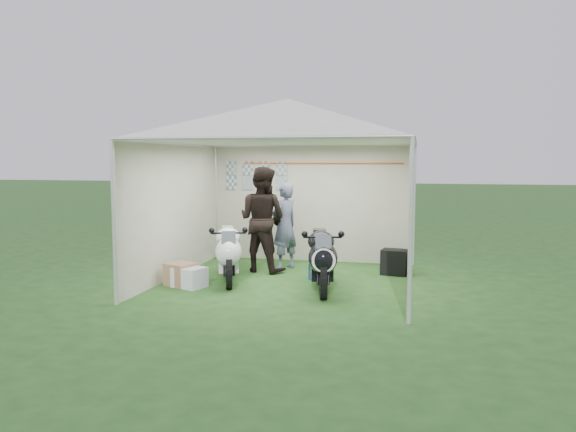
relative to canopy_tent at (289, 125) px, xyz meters
name	(u,v)px	position (x,y,z in m)	size (l,w,h in m)	color
ground	(288,282)	(0.00, -0.03, -2.58)	(80.00, 80.00, 0.00)	#204519
canopy_tent	(289,125)	(0.00, 0.00, 0.00)	(5.66, 5.66, 3.00)	silver
motorcycle_white	(228,251)	(-0.97, -0.25, -2.06)	(0.87, 1.79, 0.92)	black
motorcycle_black	(321,257)	(0.65, -0.53, -2.05)	(0.69, 1.89, 0.94)	black
paddock_stand	(319,271)	(0.46, 0.32, -2.44)	(0.36, 0.23, 0.27)	blue
person_dark_jacket	(262,219)	(-0.65, 0.71, -1.63)	(0.92, 0.72, 1.90)	black
person_blue_jacket	(285,226)	(-0.32, 1.04, -1.77)	(0.58, 0.38, 1.60)	slate
equipment_box	(395,262)	(1.70, 0.96, -2.35)	(0.44, 0.36, 0.44)	black
crate_0	(189,277)	(-1.44, -0.79, -2.41)	(0.48, 0.37, 0.32)	silver
crate_1	(181,274)	(-1.62, -0.70, -2.39)	(0.40, 0.40, 0.36)	#8B6448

